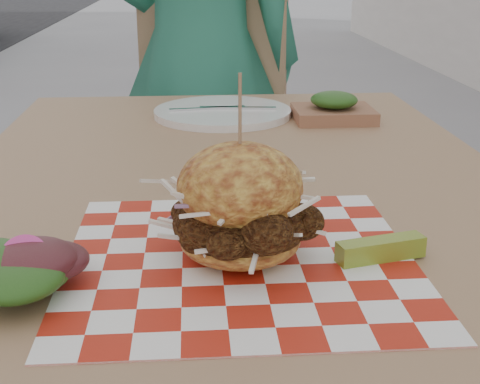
{
  "coord_description": "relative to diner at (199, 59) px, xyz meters",
  "views": [
    {
      "loc": [
        -0.33,
        -0.79,
        1.05
      ],
      "look_at": [
        -0.29,
        -0.16,
        0.82
      ],
      "focal_mm": 50.0,
      "sensor_mm": 36.0,
      "label": 1
    }
  ],
  "objects": [
    {
      "name": "diner",
      "position": [
        0.0,
        0.0,
        0.0
      ],
      "size": [
        0.6,
        0.43,
        1.56
      ],
      "primitive_type": "imported",
      "rotation": [
        0.0,
        0.0,
        3.04
      ],
      "color": "#2B7D62",
      "rests_on": "ground"
    },
    {
      "name": "place_setting",
      "position": [
        0.04,
        -0.55,
        -0.02
      ],
      "size": [
        0.27,
        0.27,
        0.02
      ],
      "color": "white",
      "rests_on": "patio_table"
    },
    {
      "name": "side_salad",
      "position": [
        -0.2,
        -1.28,
        -0.02
      ],
      "size": [
        0.13,
        0.14,
        0.05
      ],
      "color": "#3F1419",
      "rests_on": "patio_table"
    },
    {
      "name": "sandwich",
      "position": [
        0.02,
        -1.21,
        0.03
      ],
      "size": [
        0.17,
        0.17,
        0.19
      ],
      "color": "gold",
      "rests_on": "paper_liner"
    },
    {
      "name": "patio_table",
      "position": [
        0.04,
        -0.94,
        -0.11
      ],
      "size": [
        0.8,
        1.2,
        0.75
      ],
      "color": "#A5815B",
      "rests_on": "ground"
    },
    {
      "name": "patio_chair",
      "position": [
        0.06,
        -0.04,
        -0.23
      ],
      "size": [
        0.52,
        0.53,
        0.95
      ],
      "rotation": [
        0.0,
        0.0,
        -0.27
      ],
      "color": "#A5815B",
      "rests_on": "ground"
    },
    {
      "name": "paper_liner",
      "position": [
        0.02,
        -1.21,
        -0.03
      ],
      "size": [
        0.36,
        0.36,
        0.0
      ],
      "primitive_type": "cube",
      "color": "red",
      "rests_on": "patio_table"
    },
    {
      "name": "pickle_spear",
      "position": [
        0.17,
        -1.22,
        -0.02
      ],
      "size": [
        0.1,
        0.04,
        0.02
      ],
      "primitive_type": "cube",
      "rotation": [
        0.0,
        0.0,
        0.25
      ],
      "color": "olive",
      "rests_on": "paper_liner"
    },
    {
      "name": "kraft_tray",
      "position": [
        0.25,
        -0.6,
        -0.01
      ],
      "size": [
        0.15,
        0.12,
        0.06
      ],
      "color": "#915D41",
      "rests_on": "patio_table"
    }
  ]
}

